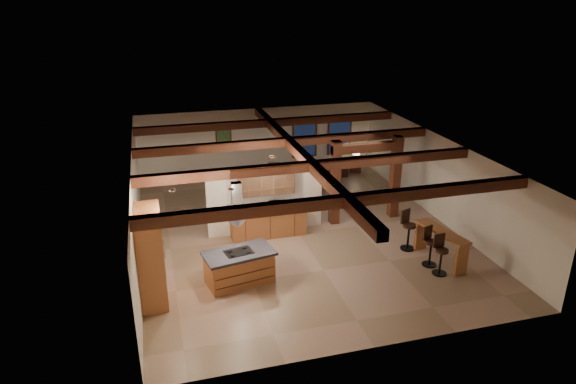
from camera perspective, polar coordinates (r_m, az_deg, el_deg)
name	(u,v)px	position (r m, az deg, el deg)	size (l,w,h in m)	color
ground	(299,233)	(16.91, 1.20, -4.61)	(12.00, 12.00, 0.00)	tan
room_walls	(299,183)	(16.20, 1.25, 1.05)	(12.00, 12.00, 12.00)	white
ceiling_beams	(299,153)	(15.89, 1.28, 4.36)	(10.00, 12.00, 0.28)	#401510
timber_posts	(366,171)	(17.48, 8.67, 2.30)	(2.50, 0.30, 2.90)	#401510
partition_wall	(265,200)	(16.67, -2.55, -0.88)	(3.80, 0.18, 2.20)	white
pantry_cabinet	(151,256)	(13.48, -14.98, -6.88)	(0.67, 1.60, 2.40)	#A75B36
back_counter	(268,222)	(16.57, -2.22, -3.37)	(2.50, 0.66, 0.94)	#A75B36
upper_display_cabinet	(266,180)	(16.22, -2.45, 1.33)	(1.80, 0.36, 0.95)	#A75B36
range_hood	(238,223)	(13.49, -5.62, -3.41)	(1.10, 1.10, 1.40)	silver
back_windows	(322,137)	(22.49, 3.81, 6.14)	(2.70, 0.07, 1.70)	#401510
framed_art	(224,139)	(21.46, -7.16, 5.82)	(0.65, 0.05, 0.85)	#401510
recessed_cans	(228,177)	(13.54, -6.70, 1.62)	(3.16, 2.46, 0.03)	silver
kitchen_island	(239,267)	(14.09, -5.42, -8.27)	(2.02, 1.32, 0.93)	#A75B36
dining_table	(294,192)	(19.38, 0.72, -0.03)	(1.86, 1.04, 0.65)	#391E0E
sofa	(326,169)	(22.20, 4.24, 2.60)	(1.85, 0.72, 0.54)	black
microwave	(275,205)	(16.38, -1.42, -1.44)	(0.42, 0.28, 0.23)	silver
bar_counter	(441,241)	(15.59, 16.64, -5.23)	(0.82, 1.94, 0.99)	#A75B36
side_table	(356,165)	(22.76, 7.52, 3.04)	(0.49, 0.49, 0.61)	#401510
table_lamp	(356,152)	(22.59, 7.59, 4.39)	(0.31, 0.31, 0.36)	black
bar_stool_a	(440,254)	(14.99, 16.58, -6.66)	(0.41, 0.41, 1.17)	black
bar_stool_b	(430,246)	(15.35, 15.48, -5.81)	(0.44, 0.45, 1.18)	black
bar_stool_c	(408,230)	(16.10, 13.16, -4.10)	(0.47, 0.48, 1.26)	black
dining_chairs	(294,184)	(19.26, 0.73, 0.94)	(2.52, 2.52, 1.33)	#401510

